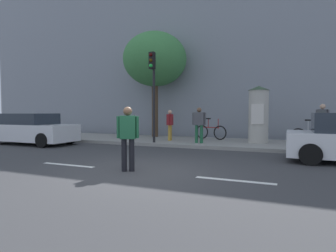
{
  "coord_description": "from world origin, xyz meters",
  "views": [
    {
      "loc": [
        3.52,
        -6.43,
        1.54
      ],
      "look_at": [
        -0.09,
        2.0,
        1.1
      ],
      "focal_mm": 30.46,
      "sensor_mm": 36.0,
      "label": 1
    }
  ],
  "objects_px": {
    "traffic_light": "(153,82)",
    "pedestrian_in_dark_shirt": "(170,123)",
    "pedestrian_near_pole": "(128,134)",
    "bicycle_upright": "(211,132)",
    "street_tree": "(155,60)",
    "pedestrian_with_bag": "(199,122)",
    "poster_column": "(258,114)",
    "parked_car_red": "(32,129)",
    "pedestrian_in_light_jacket": "(322,120)",
    "bicycle_leaning": "(312,136)"
  },
  "relations": [
    {
      "from": "parked_car_red",
      "to": "pedestrian_with_bag",
      "type": "bearing_deg",
      "value": 16.66
    },
    {
      "from": "traffic_light",
      "to": "pedestrian_in_dark_shirt",
      "type": "bearing_deg",
      "value": 74.37
    },
    {
      "from": "traffic_light",
      "to": "street_tree",
      "type": "relative_size",
      "value": 0.69
    },
    {
      "from": "poster_column",
      "to": "pedestrian_in_light_jacket",
      "type": "relative_size",
      "value": 1.46
    },
    {
      "from": "pedestrian_in_light_jacket",
      "to": "pedestrian_in_dark_shirt",
      "type": "height_order",
      "value": "pedestrian_in_light_jacket"
    },
    {
      "from": "pedestrian_near_pole",
      "to": "pedestrian_in_dark_shirt",
      "type": "height_order",
      "value": "pedestrian_near_pole"
    },
    {
      "from": "poster_column",
      "to": "parked_car_red",
      "type": "height_order",
      "value": "poster_column"
    },
    {
      "from": "pedestrian_in_light_jacket",
      "to": "bicycle_upright",
      "type": "relative_size",
      "value": 1.03
    },
    {
      "from": "pedestrian_in_light_jacket",
      "to": "parked_car_red",
      "type": "height_order",
      "value": "pedestrian_in_light_jacket"
    },
    {
      "from": "parked_car_red",
      "to": "pedestrian_in_dark_shirt",
      "type": "bearing_deg",
      "value": 25.49
    },
    {
      "from": "pedestrian_in_light_jacket",
      "to": "pedestrian_with_bag",
      "type": "relative_size",
      "value": 1.1
    },
    {
      "from": "poster_column",
      "to": "pedestrian_in_light_jacket",
      "type": "height_order",
      "value": "poster_column"
    },
    {
      "from": "pedestrian_in_light_jacket",
      "to": "parked_car_red",
      "type": "relative_size",
      "value": 0.41
    },
    {
      "from": "traffic_light",
      "to": "pedestrian_in_light_jacket",
      "type": "distance_m",
      "value": 7.82
    },
    {
      "from": "pedestrian_in_light_jacket",
      "to": "pedestrian_with_bag",
      "type": "xyz_separation_m",
      "value": [
        -5.09,
        -2.18,
        -0.11
      ]
    },
    {
      "from": "pedestrian_near_pole",
      "to": "bicycle_upright",
      "type": "height_order",
      "value": "pedestrian_near_pole"
    },
    {
      "from": "pedestrian_in_dark_shirt",
      "to": "pedestrian_with_bag",
      "type": "relative_size",
      "value": 0.93
    },
    {
      "from": "traffic_light",
      "to": "parked_car_red",
      "type": "bearing_deg",
      "value": -163.67
    },
    {
      "from": "poster_column",
      "to": "pedestrian_in_light_jacket",
      "type": "xyz_separation_m",
      "value": [
        2.65,
        1.0,
        -0.26
      ]
    },
    {
      "from": "traffic_light",
      "to": "pedestrian_in_dark_shirt",
      "type": "relative_size",
      "value": 2.72
    },
    {
      "from": "pedestrian_near_pole",
      "to": "pedestrian_with_bag",
      "type": "height_order",
      "value": "pedestrian_with_bag"
    },
    {
      "from": "bicycle_upright",
      "to": "parked_car_red",
      "type": "relative_size",
      "value": 0.4
    },
    {
      "from": "traffic_light",
      "to": "pedestrian_with_bag",
      "type": "relative_size",
      "value": 2.55
    },
    {
      "from": "bicycle_leaning",
      "to": "pedestrian_with_bag",
      "type": "bearing_deg",
      "value": -168.55
    },
    {
      "from": "pedestrian_in_light_jacket",
      "to": "bicycle_upright",
      "type": "bearing_deg",
      "value": -177.57
    },
    {
      "from": "poster_column",
      "to": "parked_car_red",
      "type": "bearing_deg",
      "value": -160.99
    },
    {
      "from": "pedestrian_in_dark_shirt",
      "to": "pedestrian_with_bag",
      "type": "distance_m",
      "value": 1.76
    },
    {
      "from": "traffic_light",
      "to": "pedestrian_in_dark_shirt",
      "type": "distance_m",
      "value": 2.28
    },
    {
      "from": "street_tree",
      "to": "pedestrian_with_bag",
      "type": "xyz_separation_m",
      "value": [
        3.33,
        -2.34,
        -3.41
      ]
    },
    {
      "from": "pedestrian_near_pole",
      "to": "pedestrian_with_bag",
      "type": "relative_size",
      "value": 1.05
    },
    {
      "from": "poster_column",
      "to": "bicycle_leaning",
      "type": "xyz_separation_m",
      "value": [
        2.18,
        -0.25,
        -0.92
      ]
    },
    {
      "from": "pedestrian_near_pole",
      "to": "bicycle_leaning",
      "type": "bearing_deg",
      "value": 55.44
    },
    {
      "from": "pedestrian_in_light_jacket",
      "to": "bicycle_upright",
      "type": "height_order",
      "value": "pedestrian_in_light_jacket"
    },
    {
      "from": "pedestrian_in_dark_shirt",
      "to": "bicycle_upright",
      "type": "distance_m",
      "value": 2.24
    },
    {
      "from": "bicycle_leaning",
      "to": "street_tree",
      "type": "bearing_deg",
      "value": 169.97
    },
    {
      "from": "street_tree",
      "to": "pedestrian_near_pole",
      "type": "bearing_deg",
      "value": -68.77
    },
    {
      "from": "pedestrian_in_dark_shirt",
      "to": "bicycle_upright",
      "type": "xyz_separation_m",
      "value": [
        1.69,
        1.4,
        -0.47
      ]
    },
    {
      "from": "pedestrian_in_dark_shirt",
      "to": "pedestrian_near_pole",
      "type": "bearing_deg",
      "value": -76.66
    },
    {
      "from": "pedestrian_near_pole",
      "to": "parked_car_red",
      "type": "distance_m",
      "value": 8.4
    },
    {
      "from": "poster_column",
      "to": "street_tree",
      "type": "bearing_deg",
      "value": 168.72
    },
    {
      "from": "pedestrian_with_bag",
      "to": "parked_car_red",
      "type": "relative_size",
      "value": 0.37
    },
    {
      "from": "street_tree",
      "to": "parked_car_red",
      "type": "relative_size",
      "value": 1.36
    },
    {
      "from": "poster_column",
      "to": "bicycle_upright",
      "type": "distance_m",
      "value": 2.69
    },
    {
      "from": "bicycle_leaning",
      "to": "pedestrian_in_light_jacket",
      "type": "bearing_deg",
      "value": 69.05
    },
    {
      "from": "bicycle_upright",
      "to": "street_tree",
      "type": "bearing_deg",
      "value": 173.72
    },
    {
      "from": "traffic_light",
      "to": "street_tree",
      "type": "bearing_deg",
      "value": 114.15
    },
    {
      "from": "pedestrian_in_dark_shirt",
      "to": "parked_car_red",
      "type": "xyz_separation_m",
      "value": [
        -6.03,
        -2.87,
        -0.3
      ]
    },
    {
      "from": "traffic_light",
      "to": "bicycle_upright",
      "type": "distance_m",
      "value": 4.07
    },
    {
      "from": "pedestrian_near_pole",
      "to": "bicycle_leaning",
      "type": "relative_size",
      "value": 0.96
    },
    {
      "from": "parked_car_red",
      "to": "pedestrian_in_light_jacket",
      "type": "bearing_deg",
      "value": 19.34
    }
  ]
}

